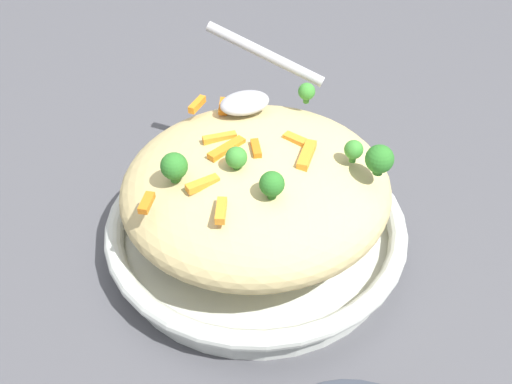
# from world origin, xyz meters

# --- Properties ---
(ground_plane) EXTENTS (2.40, 2.40, 0.00)m
(ground_plane) POSITION_xyz_m (0.00, 0.00, 0.00)
(ground_plane) COLOR #4C4C51
(serving_bowl) EXTENTS (0.33, 0.33, 0.05)m
(serving_bowl) POSITION_xyz_m (0.00, 0.00, 0.03)
(serving_bowl) COLOR silver
(serving_bowl) RESTS_ON ground_plane
(pasta_mound) EXTENTS (0.28, 0.28, 0.10)m
(pasta_mound) POSITION_xyz_m (0.00, 0.00, 0.09)
(pasta_mound) COLOR #D1BA7A
(pasta_mound) RESTS_ON serving_bowl
(carrot_piece_0) EXTENTS (0.04, 0.01, 0.01)m
(carrot_piece_0) POSITION_xyz_m (0.02, -0.04, 0.14)
(carrot_piece_0) COLOR orange
(carrot_piece_0) RESTS_ON pasta_mound
(carrot_piece_1) EXTENTS (0.03, 0.02, 0.01)m
(carrot_piece_1) POSITION_xyz_m (0.02, -0.11, 0.13)
(carrot_piece_1) COLOR orange
(carrot_piece_1) RESTS_ON pasta_mound
(carrot_piece_2) EXTENTS (0.02, 0.03, 0.01)m
(carrot_piece_2) POSITION_xyz_m (0.00, 0.00, 0.14)
(carrot_piece_2) COLOR orange
(carrot_piece_2) RESTS_ON pasta_mound
(carrot_piece_3) EXTENTS (0.02, 0.03, 0.01)m
(carrot_piece_3) POSITION_xyz_m (0.06, 0.06, 0.13)
(carrot_piece_3) COLOR orange
(carrot_piece_3) RESTS_ON pasta_mound
(carrot_piece_4) EXTENTS (0.03, 0.01, 0.01)m
(carrot_piece_4) POSITION_xyz_m (0.07, 0.02, 0.13)
(carrot_piece_4) COLOR orange
(carrot_piece_4) RESTS_ON pasta_mound
(carrot_piece_5) EXTENTS (0.04, 0.04, 0.01)m
(carrot_piece_5) POSITION_xyz_m (-0.04, 0.03, 0.14)
(carrot_piece_5) COLOR orange
(carrot_piece_5) RESTS_ON pasta_mound
(carrot_piece_6) EXTENTS (0.02, 0.03, 0.01)m
(carrot_piece_6) POSITION_xyz_m (-0.04, 0.00, 0.14)
(carrot_piece_6) COLOR orange
(carrot_piece_6) RESTS_ON pasta_mound
(carrot_piece_7) EXTENTS (0.02, 0.03, 0.01)m
(carrot_piece_7) POSITION_xyz_m (-0.01, -0.09, 0.13)
(carrot_piece_7) COLOR orange
(carrot_piece_7) RESTS_ON pasta_mound
(carrot_piece_8) EXTENTS (0.02, 0.03, 0.01)m
(carrot_piece_8) POSITION_xyz_m (0.12, 0.02, 0.13)
(carrot_piece_8) COLOR orange
(carrot_piece_8) RESTS_ON pasta_mound
(carrot_piece_9) EXTENTS (0.04, 0.02, 0.01)m
(carrot_piece_9) POSITION_xyz_m (0.03, -0.01, 0.14)
(carrot_piece_9) COLOR orange
(carrot_piece_9) RESTS_ON pasta_mound
(broccoli_floret_0) EXTENTS (0.02, 0.02, 0.03)m
(broccoli_floret_0) POSITION_xyz_m (0.03, 0.01, 0.15)
(broccoli_floret_0) COLOR #377928
(broccoli_floret_0) RESTS_ON pasta_mound
(broccoli_floret_1) EXTENTS (0.02, 0.02, 0.02)m
(broccoli_floret_1) POSITION_xyz_m (-0.09, -0.07, 0.14)
(broccoli_floret_1) COLOR #377928
(broccoli_floret_1) RESTS_ON pasta_mound
(broccoli_floret_2) EXTENTS (0.03, 0.03, 0.03)m
(broccoli_floret_2) POSITION_xyz_m (-0.10, 0.07, 0.15)
(broccoli_floret_2) COLOR #296820
(broccoli_floret_2) RESTS_ON pasta_mound
(broccoli_floret_3) EXTENTS (0.02, 0.02, 0.02)m
(broccoli_floret_3) POSITION_xyz_m (-0.08, 0.05, 0.14)
(broccoli_floret_3) COLOR #377928
(broccoli_floret_3) RESTS_ON pasta_mound
(broccoli_floret_4) EXTENTS (0.03, 0.03, 0.03)m
(broccoli_floret_4) POSITION_xyz_m (0.09, -0.00, 0.15)
(broccoli_floret_4) COLOR #296820
(broccoli_floret_4) RESTS_ON pasta_mound
(broccoli_floret_5) EXTENTS (0.02, 0.02, 0.03)m
(broccoli_floret_5) POSITION_xyz_m (0.01, 0.06, 0.15)
(broccoli_floret_5) COLOR #296820
(broccoli_floret_5) RESTS_ON pasta_mound
(serving_spoon) EXTENTS (0.13, 0.12, 0.06)m
(serving_spoon) POSITION_xyz_m (-0.04, -0.09, 0.15)
(serving_spoon) COLOR #B7B7BC
(serving_spoon) RESTS_ON pasta_mound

